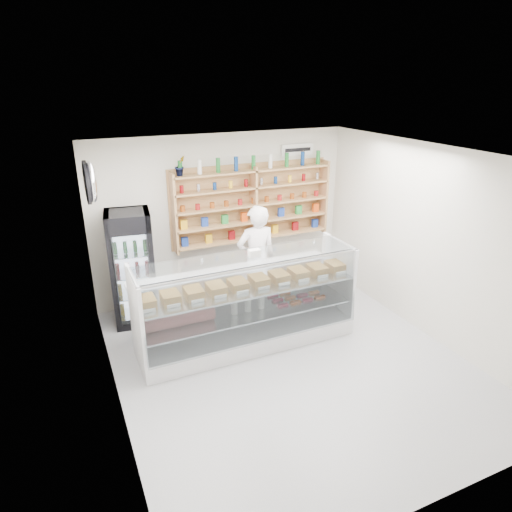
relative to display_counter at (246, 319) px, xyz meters
name	(u,v)px	position (x,y,z in m)	size (l,w,h in m)	color
room	(293,268)	(0.34, -0.73, 1.03)	(5.00, 5.00, 5.00)	#AAAAAF
display_counter	(246,319)	(0.00, 0.00, 0.00)	(3.13, 0.93, 1.36)	white
shop_worker	(256,259)	(0.55, 0.86, 0.53)	(0.65, 0.43, 1.80)	white
drinks_cooler	(133,268)	(-1.34, 1.29, 0.54)	(0.73, 0.71, 1.80)	black
wall_shelving	(254,204)	(0.84, 1.61, 1.22)	(2.84, 0.28, 1.33)	#AC7851
potted_plant	(180,166)	(-0.41, 1.61, 1.98)	(0.17, 0.14, 0.31)	#1E6626
security_mirror	(91,182)	(-1.83, 0.47, 2.08)	(0.15, 0.50, 0.50)	silver
wall_sign	(297,150)	(1.74, 1.74, 2.08)	(0.62, 0.03, 0.20)	white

